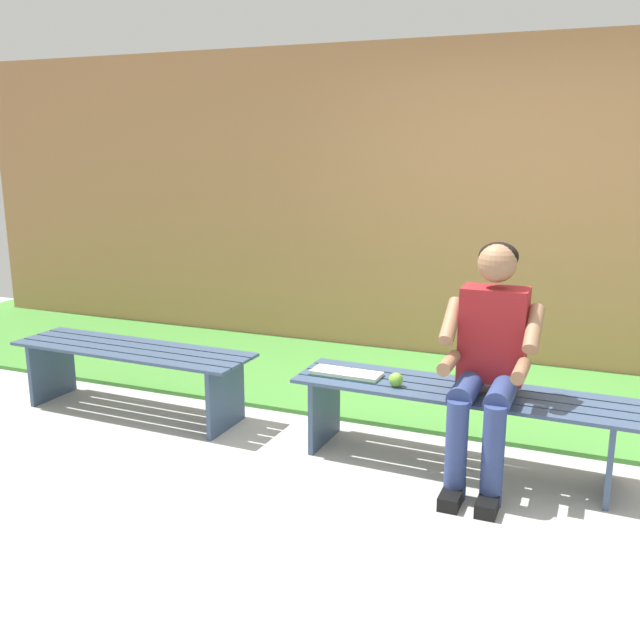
% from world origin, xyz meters
% --- Properties ---
extents(ground_plane, '(10.00, 7.00, 0.04)m').
position_xyz_m(ground_plane, '(1.08, 1.00, -0.02)').
color(ground_plane, '#B2B2AD').
extents(grass_strip, '(9.00, 2.13, 0.03)m').
position_xyz_m(grass_strip, '(1.08, -1.45, 0.01)').
color(grass_strip, '#478C38').
rests_on(grass_strip, ground).
extents(brick_wall, '(9.50, 0.24, 2.55)m').
position_xyz_m(brick_wall, '(0.50, -2.16, 1.28)').
color(brick_wall, '#B27A51').
rests_on(brick_wall, ground).
extents(bench_near, '(1.84, 0.51, 0.45)m').
position_xyz_m(bench_near, '(0.00, 0.00, 0.35)').
color(bench_near, '#384C6B').
rests_on(bench_near, ground).
extents(bench_far, '(1.67, 0.50, 0.45)m').
position_xyz_m(bench_far, '(2.15, 0.00, 0.34)').
color(bench_far, '#384C6B').
rests_on(bench_far, ground).
extents(person_seated, '(0.50, 0.69, 1.26)m').
position_xyz_m(person_seated, '(-0.17, 0.10, 0.69)').
color(person_seated, maroon).
rests_on(person_seated, ground).
extents(apple, '(0.08, 0.08, 0.08)m').
position_xyz_m(apple, '(0.33, 0.09, 0.49)').
color(apple, '#72B738').
rests_on(apple, bench_near).
extents(book_open, '(0.42, 0.17, 0.02)m').
position_xyz_m(book_open, '(0.65, 0.01, 0.46)').
color(book_open, white).
rests_on(book_open, bench_near).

